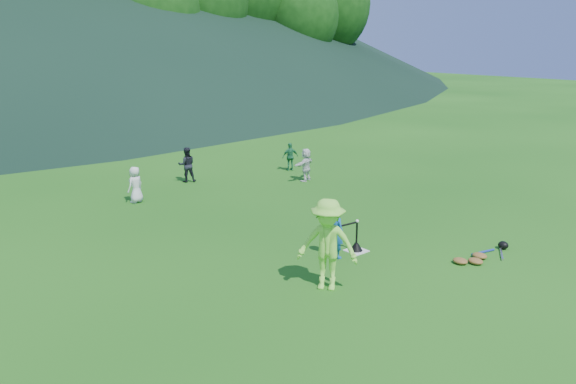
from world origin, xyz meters
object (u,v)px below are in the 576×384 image
at_px(home_plate, 356,251).
at_px(adult_coach, 327,245).
at_px(batter_child, 336,232).
at_px(fielder_c, 290,157).
at_px(fielder_a, 135,185).
at_px(fielder_b, 187,165).
at_px(equipment_pile, 480,256).
at_px(batting_tee, 356,246).
at_px(fielder_d, 306,165).

distance_m(home_plate, adult_coach, 2.36).
bearing_deg(batter_child, fielder_c, -36.42).
bearing_deg(fielder_a, home_plate, 86.30).
relative_size(home_plate, fielder_b, 0.37).
xyz_separation_m(fielder_b, equipment_pile, (1.58, -10.36, -0.54)).
height_order(fielder_a, equipment_pile, fielder_a).
xyz_separation_m(fielder_b, batting_tee, (-0.25, -8.27, -0.47)).
relative_size(fielder_d, equipment_pile, 0.63).
xyz_separation_m(fielder_d, batting_tee, (-3.51, -5.79, -0.44)).
distance_m(fielder_b, batting_tee, 8.29).
bearing_deg(fielder_c, adult_coach, 74.62).
xyz_separation_m(fielder_d, equipment_pile, (-1.68, -7.88, -0.50)).
bearing_deg(equipment_pile, fielder_c, 76.46).
bearing_deg(fielder_a, adult_coach, 70.98).
bearing_deg(adult_coach, fielder_a, 144.78).
relative_size(fielder_d, batting_tee, 1.67).
bearing_deg(home_plate, fielder_d, 58.78).
relative_size(batter_child, fielder_b, 0.98).
distance_m(fielder_a, fielder_c, 6.30).
bearing_deg(fielder_a, fielder_c, 161.76).
relative_size(home_plate, batting_tee, 0.66).
relative_size(fielder_c, batting_tee, 1.54).
height_order(adult_coach, fielder_c, adult_coach).
bearing_deg(batting_tee, equipment_pile, -48.82).
bearing_deg(batting_tee, fielder_c, 60.83).
bearing_deg(batter_child, batting_tee, -97.51).
distance_m(fielder_b, fielder_c, 3.96).
height_order(home_plate, equipment_pile, equipment_pile).
relative_size(batter_child, fielder_a, 1.08).
height_order(fielder_c, batting_tee, fielder_c).
relative_size(adult_coach, fielder_d, 1.62).
xyz_separation_m(adult_coach, fielder_d, (5.42, 6.82, -0.35)).
distance_m(adult_coach, fielder_a, 8.08).
xyz_separation_m(fielder_c, batting_tee, (-4.10, -7.34, -0.39)).
height_order(batter_child, fielder_d, batter_child).
height_order(batter_child, fielder_a, batter_child).
distance_m(fielder_b, fielder_d, 4.10).
bearing_deg(adult_coach, equipment_pile, 36.97).
xyz_separation_m(home_plate, fielder_d, (3.51, 5.79, 0.56)).
relative_size(batter_child, fielder_d, 1.04).
height_order(fielder_a, fielder_c, fielder_a).
xyz_separation_m(batter_child, equipment_pile, (2.46, -2.13, -0.53)).
bearing_deg(batting_tee, adult_coach, -151.72).
distance_m(home_plate, batter_child, 0.86).
relative_size(fielder_a, fielder_d, 0.96).
bearing_deg(batting_tee, batter_child, 175.97).
distance_m(adult_coach, fielder_b, 9.56).
height_order(home_plate, fielder_a, fielder_a).
height_order(home_plate, fielder_b, fielder_b).
bearing_deg(home_plate, batter_child, 175.97).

